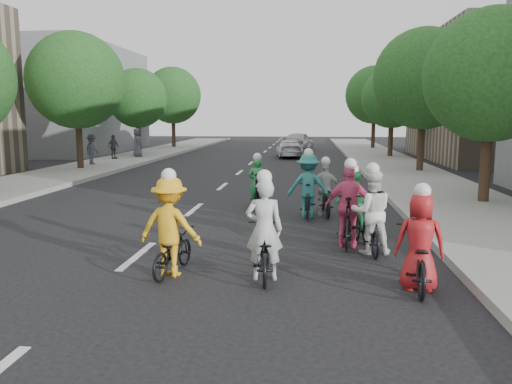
% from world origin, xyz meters
% --- Properties ---
extents(ground, '(120.00, 120.00, 0.00)m').
position_xyz_m(ground, '(0.00, 0.00, 0.00)').
color(ground, black).
rests_on(ground, ground).
extents(sidewalk_left, '(4.00, 80.00, 0.15)m').
position_xyz_m(sidewalk_left, '(-8.00, 10.00, 0.07)').
color(sidewalk_left, gray).
rests_on(sidewalk_left, ground).
extents(curb_left, '(0.18, 80.00, 0.18)m').
position_xyz_m(curb_left, '(-6.05, 10.00, 0.09)').
color(curb_left, '#999993').
rests_on(curb_left, ground).
extents(sidewalk_right, '(4.00, 80.00, 0.15)m').
position_xyz_m(sidewalk_right, '(8.00, 10.00, 0.07)').
color(sidewalk_right, gray).
rests_on(sidewalk_right, ground).
extents(curb_right, '(0.18, 80.00, 0.18)m').
position_xyz_m(curb_right, '(6.05, 10.00, 0.09)').
color(curb_right, '#999993').
rests_on(curb_right, ground).
extents(bldg_sw, '(10.00, 14.00, 8.00)m').
position_xyz_m(bldg_sw, '(-16.00, 28.00, 4.00)').
color(bldg_sw, slate).
rests_on(bldg_sw, ground).
extents(bldg_se, '(10.00, 14.00, 8.00)m').
position_xyz_m(bldg_se, '(16.00, 24.00, 4.00)').
color(bldg_se, gray).
rests_on(bldg_se, ground).
extents(tree_l_3, '(4.80, 4.80, 6.93)m').
position_xyz_m(tree_l_3, '(-8.20, 15.00, 4.52)').
color(tree_l_3, black).
rests_on(tree_l_3, ground).
extents(tree_l_4, '(4.00, 4.00, 5.97)m').
position_xyz_m(tree_l_4, '(-8.20, 24.00, 3.96)').
color(tree_l_4, black).
rests_on(tree_l_4, ground).
extents(tree_l_5, '(4.80, 4.80, 6.93)m').
position_xyz_m(tree_l_5, '(-8.20, 33.00, 4.52)').
color(tree_l_5, black).
rests_on(tree_l_5, ground).
extents(tree_r_0, '(4.00, 4.00, 5.97)m').
position_xyz_m(tree_r_0, '(8.80, 6.60, 3.96)').
color(tree_r_0, black).
rests_on(tree_r_0, ground).
extents(tree_r_1, '(4.80, 4.80, 6.93)m').
position_xyz_m(tree_r_1, '(8.80, 15.60, 4.52)').
color(tree_r_1, black).
rests_on(tree_r_1, ground).
extents(tree_r_2, '(4.00, 4.00, 5.97)m').
position_xyz_m(tree_r_2, '(8.80, 24.60, 3.96)').
color(tree_r_2, black).
rests_on(tree_r_2, ground).
extents(tree_r_3, '(4.80, 4.80, 6.93)m').
position_xyz_m(tree_r_3, '(8.80, 33.60, 4.52)').
color(tree_r_3, black).
rests_on(tree_r_3, ground).
extents(cyclist_0, '(0.72, 1.75, 1.88)m').
position_xyz_m(cyclist_0, '(2.64, -1.08, 0.60)').
color(cyclist_0, black).
rests_on(cyclist_0, ground).
extents(cyclist_1, '(0.83, 1.66, 1.69)m').
position_xyz_m(cyclist_1, '(4.38, 2.09, 0.64)').
color(cyclist_1, black).
rests_on(cyclist_1, ground).
extents(cyclist_2, '(1.21, 1.58, 1.88)m').
position_xyz_m(cyclist_2, '(1.00, -1.08, 0.72)').
color(cyclist_2, black).
rests_on(cyclist_2, ground).
extents(cyclist_3, '(1.07, 1.90, 1.90)m').
position_xyz_m(cyclist_3, '(4.24, 1.20, 0.70)').
color(cyclist_3, black).
rests_on(cyclist_3, ground).
extents(cyclist_4, '(0.85, 1.90, 1.73)m').
position_xyz_m(cyclist_4, '(5.14, -1.36, 0.60)').
color(cyclist_4, black).
rests_on(cyclist_4, ground).
extents(cyclist_5, '(0.56, 1.78, 1.67)m').
position_xyz_m(cyclist_5, '(1.84, 5.61, 0.60)').
color(cyclist_5, black).
rests_on(cyclist_5, ground).
extents(cyclist_6, '(0.86, 1.71, 1.85)m').
position_xyz_m(cyclist_6, '(4.65, 0.76, 0.66)').
color(cyclist_6, black).
rests_on(cyclist_6, ground).
extents(cyclist_7, '(1.14, 1.62, 1.91)m').
position_xyz_m(cyclist_7, '(3.37, 4.19, 0.75)').
color(cyclist_7, black).
rests_on(cyclist_7, ground).
extents(cyclist_8, '(0.91, 1.93, 1.65)m').
position_xyz_m(cyclist_8, '(3.85, 4.66, 0.58)').
color(cyclist_8, black).
rests_on(cyclist_8, ground).
extents(follow_car_lead, '(2.07, 4.21, 1.18)m').
position_xyz_m(follow_car_lead, '(2.10, 24.52, 0.59)').
color(follow_car_lead, silver).
rests_on(follow_car_lead, ground).
extents(follow_car_trail, '(2.64, 4.80, 1.55)m').
position_xyz_m(follow_car_trail, '(2.61, 30.74, 0.77)').
color(follow_car_trail, silver).
rests_on(follow_car_trail, ground).
extents(spectator_0, '(0.71, 1.12, 1.66)m').
position_xyz_m(spectator_0, '(-8.38, 16.85, 0.98)').
color(spectator_0, '#444650').
rests_on(spectator_0, sidewalk_left).
extents(spectator_1, '(0.67, 0.95, 1.49)m').
position_xyz_m(spectator_1, '(-8.59, 20.41, 0.90)').
color(spectator_1, '#494854').
rests_on(spectator_1, sidewalk_left).
extents(spectator_2, '(0.63, 0.93, 1.85)m').
position_xyz_m(spectator_2, '(-7.63, 22.06, 1.07)').
color(spectator_2, '#464550').
rests_on(spectator_2, sidewalk_left).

